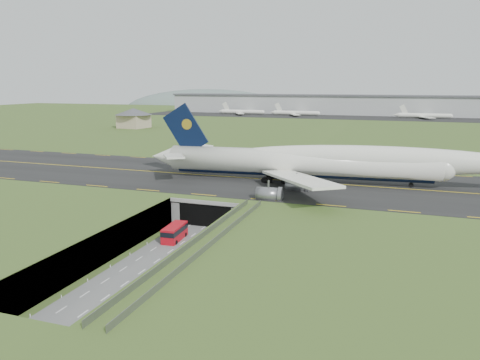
% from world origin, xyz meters
% --- Properties ---
extents(ground, '(900.00, 900.00, 0.00)m').
position_xyz_m(ground, '(0.00, 0.00, 0.00)').
color(ground, '#415B24').
rests_on(ground, ground).
extents(airfield_deck, '(800.00, 800.00, 6.00)m').
position_xyz_m(airfield_deck, '(0.00, 0.00, 3.00)').
color(airfield_deck, gray).
rests_on(airfield_deck, ground).
extents(trench_road, '(12.00, 75.00, 0.20)m').
position_xyz_m(trench_road, '(0.00, -7.50, 0.10)').
color(trench_road, slate).
rests_on(trench_road, ground).
extents(taxiway, '(800.00, 44.00, 0.18)m').
position_xyz_m(taxiway, '(0.00, 33.00, 6.09)').
color(taxiway, black).
rests_on(taxiway, airfield_deck).
extents(tunnel_portal, '(17.00, 22.30, 6.00)m').
position_xyz_m(tunnel_portal, '(0.00, 16.71, 3.33)').
color(tunnel_portal, gray).
rests_on(tunnel_portal, ground).
extents(guideway, '(3.00, 53.00, 7.05)m').
position_xyz_m(guideway, '(11.00, -19.11, 5.32)').
color(guideway, '#A8A8A3').
rests_on(guideway, ground).
extents(jumbo_jet, '(93.25, 60.04, 19.93)m').
position_xyz_m(jumbo_jet, '(21.41, 33.48, 11.36)').
color(jumbo_jet, white).
rests_on(jumbo_jet, ground).
extents(shuttle_tram, '(3.32, 7.57, 3.02)m').
position_xyz_m(shuttle_tram, '(-2.25, -1.79, 1.66)').
color(shuttle_tram, red).
rests_on(shuttle_tram, ground).
extents(service_building, '(21.96, 21.96, 10.97)m').
position_xyz_m(service_building, '(-102.40, 145.94, 12.50)').
color(service_building, tan).
rests_on(service_building, ground).
extents(cargo_terminal, '(320.00, 67.00, 15.60)m').
position_xyz_m(cargo_terminal, '(-0.22, 299.41, 13.96)').
color(cargo_terminal, '#B2B2B2').
rests_on(cargo_terminal, ground).
extents(distant_hills, '(700.00, 91.00, 60.00)m').
position_xyz_m(distant_hills, '(64.38, 430.00, -4.00)').
color(distant_hills, slate).
rests_on(distant_hills, ground).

